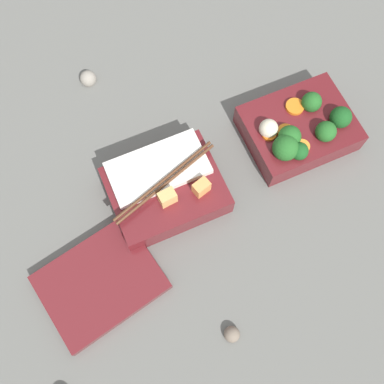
# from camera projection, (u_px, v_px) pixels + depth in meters

# --- Properties ---
(ground_plane) EXTENTS (3.00, 3.00, 0.00)m
(ground_plane) POSITION_uv_depth(u_px,v_px,m) (229.00, 161.00, 0.78)
(ground_plane) COLOR slate
(bento_tray_vegetable) EXTENTS (0.18, 0.14, 0.08)m
(bento_tray_vegetable) POSITION_uv_depth(u_px,v_px,m) (299.00, 130.00, 0.77)
(bento_tray_vegetable) COLOR maroon
(bento_tray_vegetable) RESTS_ON ground_plane
(bento_tray_rice) EXTENTS (0.19, 0.14, 0.07)m
(bento_tray_rice) POSITION_uv_depth(u_px,v_px,m) (165.00, 188.00, 0.73)
(bento_tray_rice) COLOR maroon
(bento_tray_rice) RESTS_ON ground_plane
(bento_lid) EXTENTS (0.20, 0.17, 0.02)m
(bento_lid) POSITION_uv_depth(u_px,v_px,m) (101.00, 282.00, 0.69)
(bento_lid) COLOR maroon
(bento_lid) RESTS_ON ground_plane
(pebble_0) EXTENTS (0.03, 0.03, 0.03)m
(pebble_0) POSITION_uv_depth(u_px,v_px,m) (88.00, 79.00, 0.83)
(pebble_0) COLOR gray
(pebble_0) RESTS_ON ground_plane
(pebble_1) EXTENTS (0.02, 0.02, 0.02)m
(pebble_1) POSITION_uv_depth(u_px,v_px,m) (232.00, 334.00, 0.67)
(pebble_1) COLOR #7A6B5B
(pebble_1) RESTS_ON ground_plane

